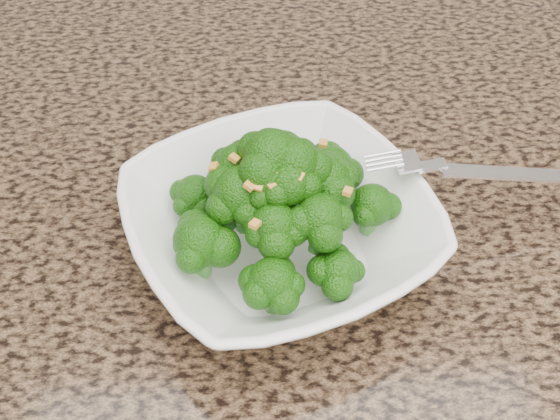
{
  "coord_description": "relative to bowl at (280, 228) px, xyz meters",
  "views": [
    {
      "loc": [
        -0.08,
        -0.09,
        1.35
      ],
      "look_at": [
        -0.05,
        0.3,
        0.95
      ],
      "focal_mm": 45.0,
      "sensor_mm": 36.0,
      "label": 1
    }
  ],
  "objects": [
    {
      "name": "broccoli_pile",
      "position": [
        0.0,
        0.0,
        0.07
      ],
      "size": [
        0.21,
        0.21,
        0.07
      ],
      "primitive_type": null,
      "color": "#1A580A",
      "rests_on": "bowl"
    },
    {
      "name": "fork",
      "position": [
        0.13,
        0.03,
        0.04
      ],
      "size": [
        0.2,
        0.05,
        0.01
      ],
      "primitive_type": null,
      "rotation": [
        0.0,
        0.0,
        0.1
      ],
      "color": "silver",
      "rests_on": "bowl"
    },
    {
      "name": "granite_counter",
      "position": [
        0.05,
        0.0,
        -0.04
      ],
      "size": [
        1.64,
        1.04,
        0.03
      ],
      "primitive_type": "cube",
      "color": "brown",
      "rests_on": "cabinet"
    },
    {
      "name": "bowl",
      "position": [
        0.0,
        0.0,
        0.0
      ],
      "size": [
        0.32,
        0.32,
        0.06
      ],
      "primitive_type": "imported",
      "rotation": [
        0.0,
        0.0,
        0.41
      ],
      "color": "white",
      "rests_on": "granite_counter"
    },
    {
      "name": "garlic_topping",
      "position": [
        0.0,
        0.0,
        0.11
      ],
      "size": [
        0.13,
        0.13,
        0.01
      ],
      "primitive_type": null,
      "color": "gold",
      "rests_on": "broccoli_pile"
    }
  ]
}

